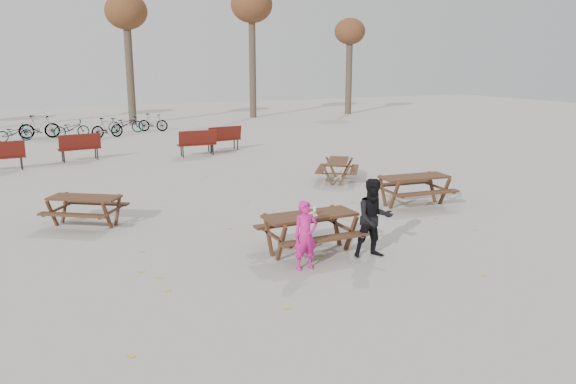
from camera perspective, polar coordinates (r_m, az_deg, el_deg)
name	(u,v)px	position (r m, az deg, el deg)	size (l,w,h in m)	color
ground	(310,252)	(11.06, 2.22, -6.13)	(80.00, 80.00, 0.00)	gray
main_picnic_table	(310,223)	(10.88, 2.25, -3.21)	(1.80, 1.45, 0.78)	#392014
food_tray	(312,215)	(10.69, 2.45, -2.36)	(0.18, 0.11, 0.04)	white
bread_roll	(312,213)	(10.67, 2.45, -2.14)	(0.14, 0.06, 0.05)	tan
soda_bottle	(315,211)	(10.74, 2.72, -1.98)	(0.07, 0.07, 0.17)	silver
child	(306,235)	(10.00, 1.80, -4.43)	(0.46, 0.30, 1.26)	#C71879
adult	(374,218)	(10.70, 8.72, -2.67)	(0.74, 0.58, 1.52)	black
picnic_table_east	(414,190)	(14.87, 12.65, 0.15)	(1.78, 1.43, 0.77)	#392014
picnic_table_north	(85,211)	(13.50, -19.89, -1.84)	(1.57, 1.27, 0.68)	#392014
picnic_table_far	(338,171)	(17.48, 5.06, 2.17)	(1.54, 1.24, 0.66)	#392014
park_bench_row	(132,146)	(22.20, -15.61, 4.57)	(9.84, 1.67, 1.03)	#5F1913
bicycle_row	(85,127)	(29.65, -19.91, 6.25)	(8.27, 2.78, 1.12)	black
tree_row	(122,15)	(34.97, -16.47, 16.83)	(32.17, 3.52, 8.26)	#382B21
fallen_leaves	(280,218)	(13.41, -0.80, -2.62)	(11.00, 11.00, 0.01)	gold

